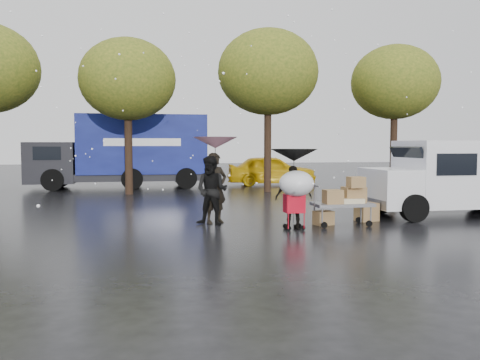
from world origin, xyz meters
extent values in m
plane|color=black|center=(0.00, 0.00, 0.00)|extent=(90.00, 90.00, 0.00)
imported|color=black|center=(-1.02, 1.52, 0.94)|extent=(0.81, 0.70, 1.87)
imported|color=black|center=(-1.15, 1.21, 0.90)|extent=(1.09, 1.00, 1.79)
imported|color=black|center=(0.74, 0.16, 0.79)|extent=(0.93, 0.41, 1.57)
cylinder|color=#4C4C4C|center=(-1.02, 1.52, 1.07)|extent=(0.02, 0.02, 2.14)
cone|color=#EA608F|center=(-1.02, 1.52, 2.14)|extent=(1.19, 1.19, 0.30)
sphere|color=#4C4C4C|center=(-1.02, 1.52, 2.17)|extent=(0.06, 0.06, 0.06)
cylinder|color=#4C4C4C|center=(0.74, 0.16, 0.92)|extent=(0.02, 0.02, 1.83)
cone|color=black|center=(0.74, 0.16, 1.83)|extent=(1.17, 1.17, 0.30)
sphere|color=#4C4C4C|center=(0.74, 0.16, 1.86)|extent=(0.06, 0.06, 0.06)
cube|color=slate|center=(2.14, 0.48, 0.55)|extent=(1.50, 0.80, 0.08)
cylinder|color=slate|center=(1.39, 0.48, 0.80)|extent=(0.04, 0.04, 0.60)
cube|color=#986C42|center=(2.49, 0.58, 0.79)|extent=(0.55, 0.45, 0.40)
cube|color=#986C42|center=(1.84, 0.38, 0.77)|extent=(0.45, 0.40, 0.35)
cube|color=#986C42|center=(2.44, 0.33, 1.13)|extent=(0.40, 0.35, 0.28)
cube|color=#C4B188|center=(2.19, 0.48, 0.65)|extent=(0.90, 0.55, 0.12)
cylinder|color=black|center=(1.54, 0.16, 0.08)|extent=(0.16, 0.05, 0.16)
cylinder|color=black|center=(1.54, 0.80, 0.08)|extent=(0.16, 0.05, 0.16)
cylinder|color=black|center=(2.74, 0.16, 0.08)|extent=(0.16, 0.05, 0.16)
cylinder|color=black|center=(2.74, 0.80, 0.08)|extent=(0.16, 0.05, 0.16)
cube|color=red|center=(0.74, 0.12, 0.65)|extent=(0.47, 0.41, 0.45)
cylinder|color=red|center=(0.74, -0.07, 1.02)|extent=(0.42, 0.02, 0.02)
cylinder|color=#4C4C4C|center=(0.74, -0.07, 0.95)|extent=(0.02, 0.02, 0.60)
ellipsoid|color=white|center=(0.74, -0.07, 1.15)|extent=(0.84, 0.84, 0.63)
cylinder|color=black|center=(0.56, -0.04, 0.06)|extent=(0.12, 0.04, 0.12)
cylinder|color=black|center=(0.56, 0.28, 0.06)|extent=(0.12, 0.04, 0.12)
cylinder|color=black|center=(0.92, -0.04, 0.06)|extent=(0.12, 0.04, 0.12)
cylinder|color=black|center=(0.92, 0.28, 0.06)|extent=(0.12, 0.04, 0.12)
cube|color=white|center=(6.47, 1.62, 1.25)|extent=(3.80, 2.00, 1.90)
cube|color=white|center=(4.07, 1.62, 0.85)|extent=(1.20, 1.95, 1.10)
cube|color=black|center=(4.62, 1.62, 1.70)|extent=(0.37, 1.70, 0.67)
cube|color=slate|center=(3.52, 1.62, 0.45)|extent=(0.12, 1.90, 0.25)
cylinder|color=black|center=(4.27, 0.67, 0.38)|extent=(0.76, 0.28, 0.76)
cylinder|color=black|center=(4.27, 2.57, 0.38)|extent=(0.76, 0.28, 0.76)
cylinder|color=black|center=(7.57, 2.57, 0.38)|extent=(0.76, 0.28, 0.76)
cube|color=#0B115A|center=(-2.92, 13.25, 2.10)|extent=(6.00, 2.50, 2.80)
cube|color=black|center=(-7.12, 13.25, 1.25)|extent=(2.20, 2.40, 1.90)
cube|color=black|center=(-3.92, 13.25, 0.55)|extent=(8.00, 2.30, 0.35)
cube|color=white|center=(-2.92, 11.99, 2.20)|extent=(3.50, 0.03, 0.35)
cylinder|color=black|center=(-6.92, 12.10, 0.50)|extent=(1.00, 0.30, 1.00)
cylinder|color=black|center=(-6.92, 14.40, 0.50)|extent=(1.00, 0.30, 1.00)
cylinder|color=black|center=(-0.92, 12.10, 0.50)|extent=(1.00, 0.30, 1.00)
cylinder|color=black|center=(-0.92, 14.40, 0.50)|extent=(1.00, 0.30, 1.00)
cube|color=#986C42|center=(3.11, 1.13, 0.25)|extent=(0.64, 0.55, 0.49)
cube|color=#986C42|center=(1.70, 0.68, 0.18)|extent=(0.54, 0.46, 0.36)
imported|color=#E2B10B|center=(3.57, 13.48, 0.77)|extent=(4.70, 2.28, 1.54)
cylinder|color=black|center=(-3.50, 10.00, 2.24)|extent=(0.32, 0.32, 4.48)
ellipsoid|color=#354F16|center=(-3.50, 10.00, 4.80)|extent=(4.00, 4.00, 3.40)
cylinder|color=black|center=(2.50, 10.00, 2.45)|extent=(0.32, 0.32, 4.90)
ellipsoid|color=#354F16|center=(2.50, 10.00, 5.25)|extent=(4.40, 4.40, 3.74)
cylinder|color=black|center=(8.50, 10.00, 2.31)|extent=(0.32, 0.32, 4.62)
ellipsoid|color=#354F16|center=(8.50, 10.00, 4.95)|extent=(4.00, 4.00, 3.40)
camera|label=1|loc=(-2.88, -11.79, 2.09)|focal=38.00mm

